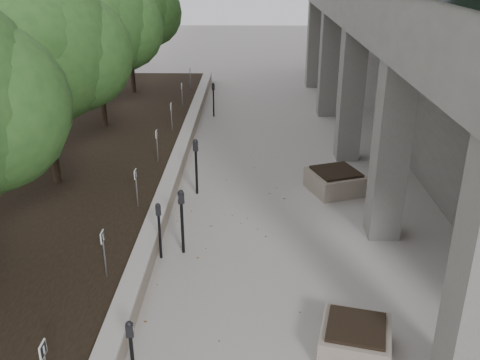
# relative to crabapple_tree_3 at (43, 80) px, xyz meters

# --- Properties ---
(retaining_wall) EXTENTS (0.39, 26.00, 0.50)m
(retaining_wall) POSITION_rel_crabapple_tree_3_xyz_m (2.97, 1.00, -2.87)
(retaining_wall) COLOR gray
(retaining_wall) RESTS_ON ground
(planting_bed) EXTENTS (7.00, 26.00, 0.40)m
(planting_bed) POSITION_rel_crabapple_tree_3_xyz_m (-0.70, 1.00, -2.92)
(planting_bed) COLOR black
(planting_bed) RESTS_ON ground
(crabapple_tree_3) EXTENTS (4.60, 4.00, 5.44)m
(crabapple_tree_3) POSITION_rel_crabapple_tree_3_xyz_m (0.00, 0.00, 0.00)
(crabapple_tree_3) COLOR #244E1D
(crabapple_tree_3) RESTS_ON planting_bed
(crabapple_tree_4) EXTENTS (4.60, 4.00, 5.44)m
(crabapple_tree_4) POSITION_rel_crabapple_tree_3_xyz_m (0.00, 5.00, 0.00)
(crabapple_tree_4) COLOR #244E1D
(crabapple_tree_4) RESTS_ON planting_bed
(crabapple_tree_5) EXTENTS (4.60, 4.00, 5.44)m
(crabapple_tree_5) POSITION_rel_crabapple_tree_3_xyz_m (0.00, 10.00, 0.00)
(crabapple_tree_5) COLOR #244E1D
(crabapple_tree_5) RESTS_ON planting_bed
(parking_sign_3) EXTENTS (0.04, 0.22, 0.96)m
(parking_sign_3) POSITION_rel_crabapple_tree_3_xyz_m (2.45, -4.50, -2.24)
(parking_sign_3) COLOR black
(parking_sign_3) RESTS_ON planting_bed
(parking_sign_4) EXTENTS (0.04, 0.22, 0.96)m
(parking_sign_4) POSITION_rel_crabapple_tree_3_xyz_m (2.45, -1.50, -2.24)
(parking_sign_4) COLOR black
(parking_sign_4) RESTS_ON planting_bed
(parking_sign_5) EXTENTS (0.04, 0.22, 0.96)m
(parking_sign_5) POSITION_rel_crabapple_tree_3_xyz_m (2.45, 1.50, -2.24)
(parking_sign_5) COLOR black
(parking_sign_5) RESTS_ON planting_bed
(parking_sign_6) EXTENTS (0.04, 0.22, 0.96)m
(parking_sign_6) POSITION_rel_crabapple_tree_3_xyz_m (2.45, 4.50, -2.24)
(parking_sign_6) COLOR black
(parking_sign_6) RESTS_ON planting_bed
(parking_sign_7) EXTENTS (0.04, 0.22, 0.96)m
(parking_sign_7) POSITION_rel_crabapple_tree_3_xyz_m (2.45, 7.50, -2.24)
(parking_sign_7) COLOR black
(parking_sign_7) RESTS_ON planting_bed
(parking_sign_8) EXTENTS (0.04, 0.22, 0.96)m
(parking_sign_8) POSITION_rel_crabapple_tree_3_xyz_m (2.45, 10.50, -2.24)
(parking_sign_8) COLOR black
(parking_sign_8) RESTS_ON planting_bed
(parking_meter_1) EXTENTS (0.13, 0.10, 1.26)m
(parking_meter_1) POSITION_rel_crabapple_tree_3_xyz_m (3.45, -6.92, -2.49)
(parking_meter_1) COLOR black
(parking_meter_1) RESTS_ON ground
(parking_meter_2) EXTENTS (0.15, 0.12, 1.30)m
(parking_meter_2) POSITION_rel_crabapple_tree_3_xyz_m (3.25, -3.16, -2.47)
(parking_meter_2) COLOR black
(parking_meter_2) RESTS_ON ground
(parking_meter_3) EXTENTS (0.17, 0.15, 1.49)m
(parking_meter_3) POSITION_rel_crabapple_tree_3_xyz_m (3.70, -2.93, -2.37)
(parking_meter_3) COLOR black
(parking_meter_3) RESTS_ON ground
(parking_meter_4) EXTENTS (0.16, 0.12, 1.56)m
(parking_meter_4) POSITION_rel_crabapple_tree_3_xyz_m (3.71, 0.16, -2.34)
(parking_meter_4) COLOR black
(parking_meter_4) RESTS_ON ground
(parking_meter_5) EXTENTS (0.14, 0.11, 1.36)m
(parking_meter_5) POSITION_rel_crabapple_tree_3_xyz_m (3.68, 7.58, -2.44)
(parking_meter_5) COLOR black
(parking_meter_5) RESTS_ON ground
(planter_front) EXTENTS (1.33, 1.33, 0.51)m
(planter_front) POSITION_rel_crabapple_tree_3_xyz_m (6.87, -6.00, -2.86)
(planter_front) COLOR gray
(planter_front) RESTS_ON ground
(planter_back) EXTENTS (1.67, 1.67, 0.61)m
(planter_back) POSITION_rel_crabapple_tree_3_xyz_m (7.48, 0.41, -2.82)
(planter_back) COLOR gray
(planter_back) RESTS_ON ground
(berry_scatter) EXTENTS (3.30, 14.10, 0.02)m
(berry_scatter) POSITION_rel_crabapple_tree_3_xyz_m (4.70, -3.00, -3.11)
(berry_scatter) COLOR maroon
(berry_scatter) RESTS_ON ground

